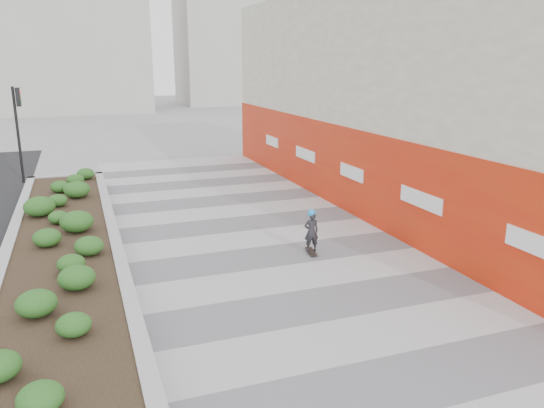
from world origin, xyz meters
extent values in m
plane|color=gray|center=(0.00, 0.00, 0.00)|extent=(160.00, 160.00, 0.00)
cube|color=#A8A8AD|center=(0.00, 3.00, 0.01)|extent=(8.00, 36.00, 0.01)
cube|color=#B8B19D|center=(7.00, 9.00, 4.00)|extent=(6.00, 24.00, 8.00)
cube|color=red|center=(4.02, 9.00, 1.50)|extent=(0.12, 24.00, 3.00)
cube|color=#9E9EA0|center=(-5.50, 15.85, 0.28)|extent=(3.00, 0.30, 0.55)
cube|color=#9E9EA0|center=(-6.85, 7.00, 0.28)|extent=(0.30, 18.00, 0.55)
cube|color=#9E9EA0|center=(-4.15, 7.00, 0.28)|extent=(0.30, 18.00, 0.55)
cube|color=#2D2116|center=(-5.50, 7.00, 0.25)|extent=(2.40, 17.40, 0.50)
cylinder|color=black|center=(-7.30, 17.50, 2.10)|extent=(0.12, 0.12, 4.20)
cube|color=black|center=(-7.12, 17.50, 3.75)|extent=(0.18, 0.28, 0.80)
cube|color=#ADAAA3|center=(-5.00, 55.00, 10.00)|extent=(16.00, 12.00, 20.00)
cube|color=#ADAAA3|center=(15.00, 60.00, 12.00)|extent=(14.00, 10.00, 24.00)
cylinder|color=#595654|center=(0.50, 3.00, 0.00)|extent=(0.44, 0.44, 0.01)
cube|color=black|center=(0.99, 4.81, 0.07)|extent=(0.34, 0.75, 0.02)
imported|color=#232327|center=(0.99, 4.81, 0.65)|extent=(0.44, 0.31, 1.14)
sphere|color=#1B92E8|center=(0.99, 4.81, 1.18)|extent=(0.23, 0.23, 0.23)
camera|label=1|loc=(-4.85, -7.95, 5.19)|focal=35.00mm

